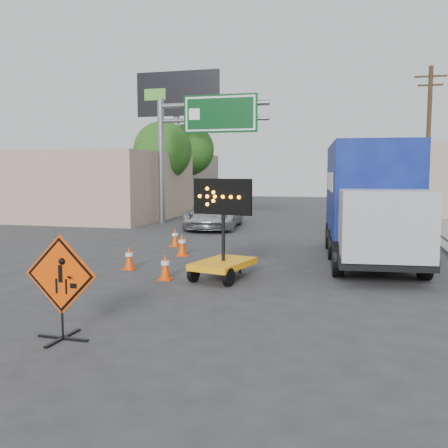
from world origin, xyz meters
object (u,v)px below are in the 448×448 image
at_px(construction_sign, 61,285).
at_px(arrow_board, 223,257).
at_px(pickup_truck, 214,214).
at_px(box_truck, 370,208).

bearing_deg(construction_sign, arrow_board, 77.03).
bearing_deg(pickup_truck, construction_sign, -88.69).
xyz_separation_m(construction_sign, box_truck, (5.23, 9.19, 0.75)).
relative_size(arrow_board, pickup_truck, 0.51).
height_order(construction_sign, arrow_board, arrow_board).
distance_m(construction_sign, box_truck, 10.60).
bearing_deg(pickup_truck, box_truck, -51.86).
bearing_deg(construction_sign, box_truck, 62.54).
xyz_separation_m(pickup_truck, box_truck, (7.32, -7.60, 0.97)).
bearing_deg(arrow_board, pickup_truck, 121.27).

